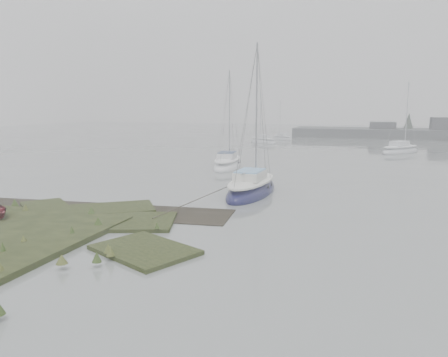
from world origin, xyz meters
TOP-DOWN VIEW (x-y plane):
  - ground at (0.00, 30.00)m, footprint 160.00×160.00m
  - sailboat_main at (1.50, 10.57)m, footprint 2.43×6.70m
  - sailboat_white at (-3.13, 20.51)m, footprint 2.69×6.30m
  - sailboat_far_a at (-5.86, 45.30)m, footprint 5.09×4.41m
  - sailboat_far_b at (11.26, 37.31)m, footprint 5.07×5.89m
  - sailboat_far_c at (-4.49, 51.89)m, footprint 4.29×4.13m

SIDE VIEW (x-z plane):
  - ground at x=0.00m, z-range 0.00..0.00m
  - sailboat_far_c at x=-4.49m, z-range -2.97..3.36m
  - sailboat_far_a at x=-5.86m, z-range -3.38..3.83m
  - sailboat_far_b at x=11.26m, z-range -3.90..4.42m
  - sailboat_white at x=-3.13m, z-range -4.04..4.58m
  - sailboat_main at x=1.50m, z-range -4.38..4.96m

